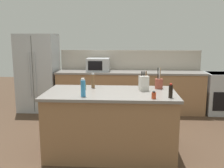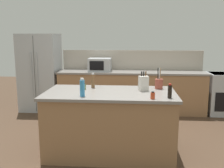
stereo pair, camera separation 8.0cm
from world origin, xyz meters
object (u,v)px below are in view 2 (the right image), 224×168
(soy_sauce_bottle, at_px, (170,91))
(spice_jar_oregano, at_px, (84,87))
(knife_block, at_px, (143,83))
(utensil_crock, at_px, (159,83))
(pepper_grinder, at_px, (93,81))
(dish_soap_bottle, at_px, (82,88))
(spice_jar_paprika, at_px, (153,96))
(microwave, at_px, (100,65))
(refrigerator, at_px, (40,72))

(soy_sauce_bottle, height_order, spice_jar_oregano, soy_sauce_bottle)
(spice_jar_oregano, bearing_deg, knife_block, -0.89)
(soy_sauce_bottle, xyz_separation_m, spice_jar_oregano, (-1.21, 0.44, -0.04))
(utensil_crock, relative_size, pepper_grinder, 1.38)
(soy_sauce_bottle, relative_size, pepper_grinder, 0.83)
(utensil_crock, relative_size, dish_soap_bottle, 1.29)
(spice_jar_oregano, bearing_deg, soy_sauce_bottle, -20.03)
(knife_block, distance_m, utensil_crock, 0.30)
(spice_jar_paprika, distance_m, soy_sauce_bottle, 0.24)
(pepper_grinder, distance_m, spice_jar_oregano, 0.20)
(knife_block, xyz_separation_m, dish_soap_bottle, (-0.83, -0.42, 0.00))
(microwave, height_order, utensil_crock, utensil_crock)
(soy_sauce_bottle, bearing_deg, knife_block, 127.13)
(microwave, relative_size, utensil_crock, 1.59)
(refrigerator, bearing_deg, spice_jar_paprika, -47.37)
(utensil_crock, bearing_deg, knife_block, -143.65)
(refrigerator, xyz_separation_m, pepper_grinder, (1.55, -1.97, 0.16))
(utensil_crock, bearing_deg, spice_jar_paprika, -101.85)
(refrigerator, bearing_deg, microwave, -2.08)
(soy_sauce_bottle, xyz_separation_m, dish_soap_bottle, (-1.15, 0.01, 0.03))
(pepper_grinder, height_order, spice_jar_oregano, pepper_grinder)
(dish_soap_bottle, bearing_deg, pepper_grinder, 84.71)
(knife_block, relative_size, soy_sauce_bottle, 1.51)
(utensil_crock, distance_m, soy_sauce_bottle, 0.61)
(microwave, relative_size, knife_block, 1.76)
(refrigerator, relative_size, spice_jar_paprika, 18.16)
(soy_sauce_bottle, height_order, dish_soap_bottle, dish_soap_bottle)
(spice_jar_oregano, height_order, dish_soap_bottle, dish_soap_bottle)
(pepper_grinder, relative_size, spice_jar_oregano, 2.30)
(microwave, height_order, knife_block, microwave)
(knife_block, distance_m, spice_jar_oregano, 0.89)
(refrigerator, relative_size, dish_soap_bottle, 7.17)
(spice_jar_paprika, bearing_deg, microwave, 111.36)
(refrigerator, xyz_separation_m, microwave, (1.42, -0.05, 0.20))
(microwave, height_order, soy_sauce_bottle, microwave)
(microwave, bearing_deg, pepper_grinder, -85.98)
(spice_jar_oregano, bearing_deg, microwave, 90.56)
(spice_jar_paprika, height_order, pepper_grinder, pepper_grinder)
(microwave, relative_size, soy_sauce_bottle, 2.66)
(soy_sauce_bottle, distance_m, spice_jar_oregano, 1.29)
(refrigerator, bearing_deg, dish_soap_bottle, -59.73)
(knife_block, relative_size, spice_jar_paprika, 2.96)
(knife_block, height_order, pepper_grinder, knife_block)
(refrigerator, relative_size, soy_sauce_bottle, 9.29)
(microwave, xyz_separation_m, spice_jar_paprika, (1.01, -2.58, -0.10))
(knife_block, relative_size, spice_jar_oregano, 2.88)
(soy_sauce_bottle, height_order, pepper_grinder, pepper_grinder)
(spice_jar_paprika, distance_m, spice_jar_oregano, 1.11)
(spice_jar_paprika, height_order, spice_jar_oregano, spice_jar_oregano)
(utensil_crock, xyz_separation_m, soy_sauce_bottle, (0.08, -0.61, 0.01))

